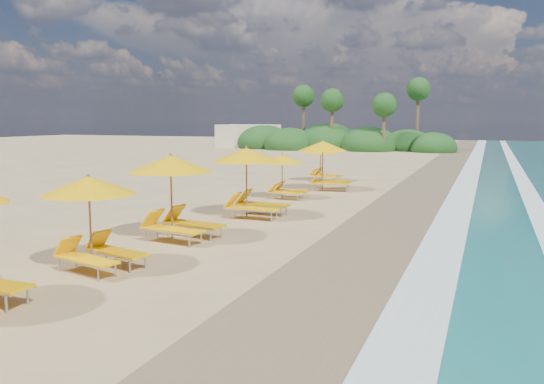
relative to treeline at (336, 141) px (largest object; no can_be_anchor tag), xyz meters
name	(u,v)px	position (x,y,z in m)	size (l,w,h in m)	color
ground	(272,228)	(9.94, -45.51, -1.00)	(160.00, 160.00, 0.00)	tan
wet_sand	(393,237)	(13.94, -45.51, -0.99)	(4.00, 160.00, 0.01)	#806A4C
surf_foam	(488,243)	(16.64, -45.51, -0.97)	(4.00, 160.00, 0.01)	white
station_2	(95,216)	(7.82, -51.77, 0.30)	(2.85, 2.75, 2.31)	olive
station_3	(176,191)	(7.90, -48.15, 0.45)	(3.06, 2.91, 2.59)	olive
station_4	(252,177)	(8.47, -43.83, 0.47)	(2.79, 2.56, 2.61)	olive
station_5	(285,173)	(8.01, -38.93, 0.15)	(2.22, 2.06, 2.04)	olive
station_6	(326,162)	(8.92, -35.35, 0.43)	(3.06, 2.92, 2.54)	olive
station_7	(323,161)	(7.64, -31.57, 0.15)	(2.37, 2.24, 2.05)	olive
treeline	(336,141)	(0.00, 0.00, 0.00)	(25.80, 8.80, 9.74)	#163D14
beach_building	(248,136)	(-12.06, 2.49, 0.40)	(7.00, 5.00, 2.80)	beige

